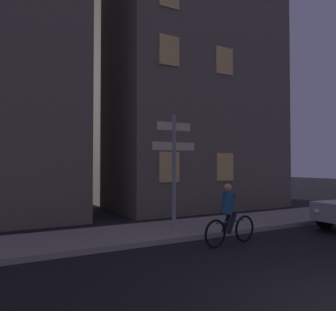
# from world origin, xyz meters

# --- Properties ---
(sidewalk_kerb) EXTENTS (40.00, 2.55, 0.14)m
(sidewalk_kerb) POSITION_xyz_m (0.00, 6.48, 0.07)
(sidewalk_kerb) COLOR gray
(sidewalk_kerb) RESTS_ON ground_plane
(signpost) EXTENTS (1.43, 0.12, 3.45)m
(signpost) POSITION_xyz_m (0.18, 6.02, 2.15)
(signpost) COLOR gray
(signpost) RESTS_ON sidewalk_kerb
(cyclist) EXTENTS (1.81, 0.38, 1.61)m
(cyclist) POSITION_xyz_m (0.88, 4.34, 0.75)
(cyclist) COLOR black
(cyclist) RESTS_ON ground_plane
(building_right_block) EXTENTS (8.34, 9.54, 12.34)m
(building_right_block) POSITION_xyz_m (4.40, 13.69, 6.17)
(building_right_block) COLOR #6B6056
(building_right_block) RESTS_ON ground_plane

